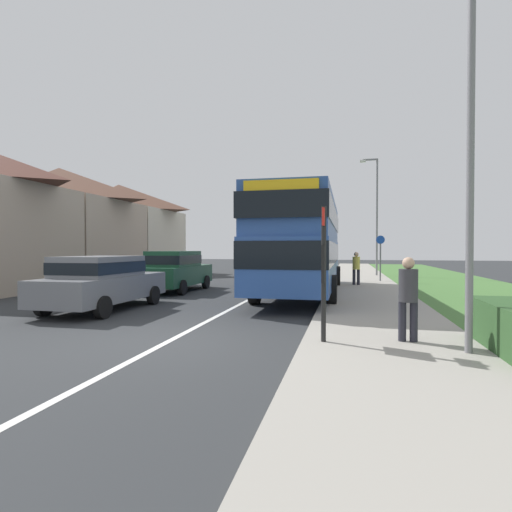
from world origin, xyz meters
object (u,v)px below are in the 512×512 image
pedestrian_at_stop (408,295)px  street_lamp_near (465,70)px  parked_car_dark_green (175,269)px  pedestrian_walking_away (356,267)px  parked_car_grey (102,280)px  bus_stop_sign (324,264)px  street_lamp_mid (375,209)px  cycle_route_sign (380,256)px  double_decker_bus (303,241)px

pedestrian_at_stop → street_lamp_near: bearing=-39.5°
parked_car_dark_green → pedestrian_at_stop: 11.61m
pedestrian_walking_away → street_lamp_near: (1.43, -12.34, 3.76)m
parked_car_grey → bus_stop_sign: bus_stop_sign is taller
pedestrian_walking_away → bus_stop_sign: size_ratio=0.64×
parked_car_grey → pedestrian_at_stop: 8.65m
parked_car_grey → street_lamp_near: street_lamp_near is taller
parked_car_grey → pedestrian_walking_away: bearing=49.9°
pedestrian_walking_away → street_lamp_near: size_ratio=0.20×
street_lamp_mid → parked_car_dark_green: bearing=-129.1°
cycle_route_sign → street_lamp_near: street_lamp_near is taller
pedestrian_walking_away → parked_car_dark_green: bearing=-154.9°
double_decker_bus → street_lamp_mid: bearing=72.6°
parked_car_grey → pedestrian_walking_away: pedestrian_walking_away is taller
double_decker_bus → parked_car_grey: double_decker_bus is taller
double_decker_bus → street_lamp_near: size_ratio=1.32×
double_decker_bus → parked_car_dark_green: double_decker_bus is taller
pedestrian_walking_away → pedestrian_at_stop: bearing=-86.7°
pedestrian_walking_away → bus_stop_sign: (-0.85, -12.06, 0.56)m
parked_car_dark_green → street_lamp_mid: 14.58m
pedestrian_at_stop → parked_car_grey: bearing=161.2°
parked_car_dark_green → cycle_route_sign: bearing=34.8°
double_decker_bus → parked_car_grey: bearing=-135.5°
parked_car_grey → cycle_route_sign: 14.53m
double_decker_bus → pedestrian_at_stop: size_ratio=6.60×
pedestrian_at_stop → cycle_route_sign: bearing=87.5°
pedestrian_walking_away → cycle_route_sign: size_ratio=0.66×
double_decker_bus → pedestrian_at_stop: bearing=-70.9°
double_decker_bus → cycle_route_sign: 7.17m
street_lamp_mid → pedestrian_at_stop: bearing=-92.0°
parked_car_dark_green → pedestrian_walking_away: (7.59, 3.55, 0.03)m
double_decker_bus → bus_stop_sign: 8.55m
cycle_route_sign → street_lamp_near: (0.13, -14.96, 3.31)m
parked_car_grey → cycle_route_sign: cycle_route_sign is taller
cycle_route_sign → pedestrian_at_stop: bearing=-92.5°
pedestrian_at_stop → street_lamp_near: size_ratio=0.20×
bus_stop_sign → street_lamp_near: 3.93m
pedestrian_at_stop → street_lamp_mid: bearing=88.0°
double_decker_bus → street_lamp_near: street_lamp_near is taller
pedestrian_walking_away → cycle_route_sign: cycle_route_sign is taller
parked_car_dark_green → street_lamp_mid: size_ratio=0.58×
cycle_route_sign → street_lamp_near: 15.32m
pedestrian_walking_away → street_lamp_mid: street_lamp_mid is taller
double_decker_bus → parked_car_dark_green: (-5.46, 0.08, -1.20)m
parked_car_grey → parked_car_dark_green: (-0.08, 5.37, 0.05)m
pedestrian_at_stop → street_lamp_mid: 19.47m
parked_car_grey → bus_stop_sign: size_ratio=1.73×
parked_car_dark_green → pedestrian_at_stop: parked_car_dark_green is taller
pedestrian_walking_away → bus_stop_sign: bus_stop_sign is taller
parked_car_dark_green → pedestrian_walking_away: 8.38m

